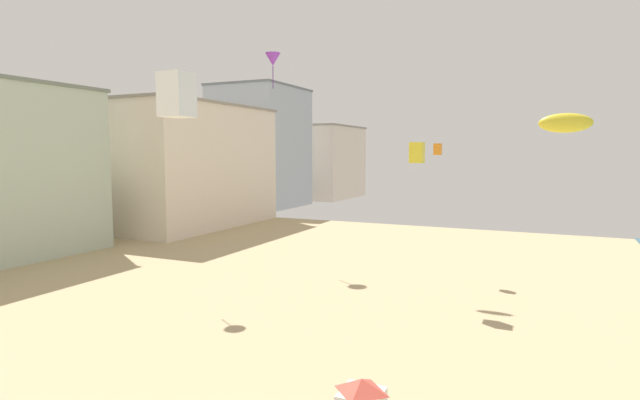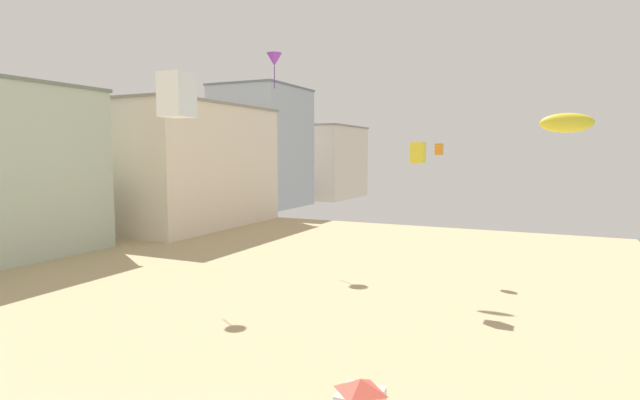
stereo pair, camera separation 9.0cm
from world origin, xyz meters
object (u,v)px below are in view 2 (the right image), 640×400
kite_yellow_parafoil_3 (567,123)px  kite_purple_delta_2 (173,80)px  kite_yellow_box (418,153)px  kite_orange_box (439,149)px  kite_purple_delta (274,60)px  kite_white_box (177,95)px

kite_yellow_parafoil_3 → kite_purple_delta_2: bearing=-177.7°
kite_yellow_box → kite_purple_delta_2: bearing=-164.3°
kite_orange_box → kite_yellow_box: size_ratio=0.67×
kite_purple_delta_2 → kite_orange_box: (14.15, 10.61, -4.18)m
kite_purple_delta → kite_yellow_parafoil_3: kite_purple_delta is taller
kite_purple_delta_2 → kite_orange_box: 18.17m
kite_orange_box → kite_yellow_box: kite_orange_box is taller
kite_purple_delta_2 → kite_yellow_box: kite_purple_delta_2 is taller
kite_purple_delta_2 → kite_orange_box: size_ratio=3.03×
kite_yellow_parafoil_3 → kite_orange_box: (-7.73, 9.74, -1.10)m
kite_purple_delta → kite_yellow_parafoil_3: size_ratio=1.22×
kite_white_box → kite_purple_delta_2: (-10.24, 11.69, 2.56)m
kite_yellow_parafoil_3 → kite_yellow_box: bearing=157.4°
kite_orange_box → kite_yellow_box: bearing=-88.7°
kite_purple_delta_2 → kite_yellow_box: (14.30, 4.02, -4.42)m
kite_yellow_parafoil_3 → kite_purple_delta_2: (-21.88, -0.87, 3.08)m
kite_yellow_parafoil_3 → kite_orange_box: size_ratio=2.85×
kite_orange_box → kite_purple_delta_2: bearing=-143.1°
kite_purple_delta → kite_yellow_box: (13.37, -6.77, -7.38)m
kite_yellow_parafoil_3 → kite_orange_box: bearing=128.4°
kite_white_box → kite_yellow_parafoil_3: kite_white_box is taller
kite_white_box → kite_yellow_box: size_ratio=1.20×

